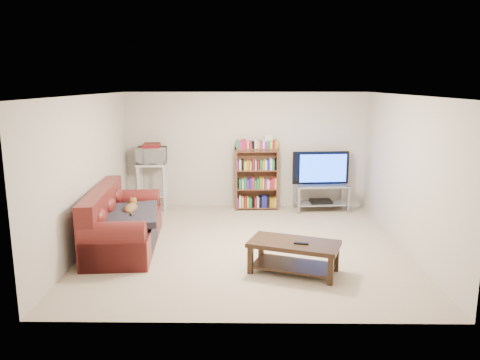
{
  "coord_description": "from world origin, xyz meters",
  "views": [
    {
      "loc": [
        -0.01,
        -7.2,
        2.58
      ],
      "look_at": [
        -0.1,
        0.4,
        1.0
      ],
      "focal_mm": 35.0,
      "sensor_mm": 36.0,
      "label": 1
    }
  ],
  "objects_px": {
    "sofa": "(119,227)",
    "tv_stand": "(321,193)",
    "coffee_table": "(294,251)",
    "bookshelf": "(256,178)"
  },
  "relations": [
    {
      "from": "sofa",
      "to": "coffee_table",
      "type": "height_order",
      "value": "sofa"
    },
    {
      "from": "sofa",
      "to": "tv_stand",
      "type": "bearing_deg",
      "value": 26.87
    },
    {
      "from": "sofa",
      "to": "tv_stand",
      "type": "height_order",
      "value": "sofa"
    },
    {
      "from": "coffee_table",
      "to": "tv_stand",
      "type": "distance_m",
      "value": 3.36
    },
    {
      "from": "sofa",
      "to": "coffee_table",
      "type": "bearing_deg",
      "value": -25.76
    },
    {
      "from": "coffee_table",
      "to": "bookshelf",
      "type": "distance_m",
      "value": 3.38
    },
    {
      "from": "bookshelf",
      "to": "coffee_table",
      "type": "bearing_deg",
      "value": -85.77
    },
    {
      "from": "bookshelf",
      "to": "sofa",
      "type": "bearing_deg",
      "value": -137.52
    },
    {
      "from": "tv_stand",
      "to": "bookshelf",
      "type": "bearing_deg",
      "value": 170.7
    },
    {
      "from": "tv_stand",
      "to": "bookshelf",
      "type": "height_order",
      "value": "bookshelf"
    }
  ]
}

